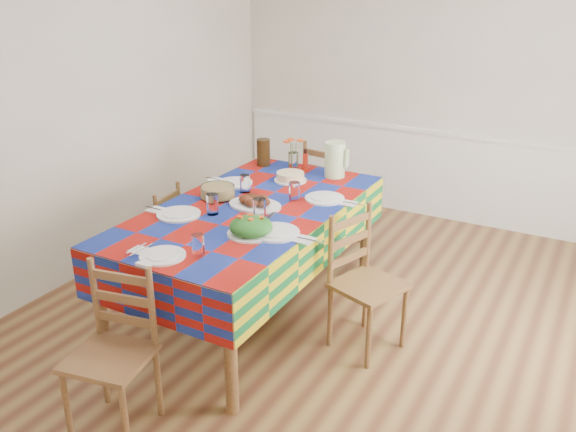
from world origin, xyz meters
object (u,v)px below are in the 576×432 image
(meat_platter, at_px, (255,202))
(chair_left, at_px, (157,238))
(dining_table, at_px, (250,220))
(green_pitcher, at_px, (335,160))
(chair_near, at_px, (114,353))
(chair_far, at_px, (331,195))
(chair_right, at_px, (364,283))
(tea_pitcher, at_px, (263,152))

(meat_platter, xyz_separation_m, chair_left, (-0.91, -0.03, -0.46))
(dining_table, distance_m, green_pitcher, 0.98)
(dining_table, relative_size, chair_near, 2.30)
(chair_near, xyz_separation_m, chair_far, (0.00, 2.78, 0.03))
(chair_near, height_order, chair_right, chair_right)
(chair_far, distance_m, chair_left, 1.64)
(chair_near, bearing_deg, chair_far, 79.49)
(green_pitcher, bearing_deg, meat_platter, -103.36)
(meat_platter, height_order, chair_near, chair_near)
(chair_right, bearing_deg, meat_platter, 107.79)
(meat_platter, xyz_separation_m, green_pitcher, (0.21, 0.89, 0.11))
(meat_platter, xyz_separation_m, tea_pitcher, (-0.45, 0.87, 0.08))
(tea_pitcher, relative_size, chair_far, 0.23)
(green_pitcher, xyz_separation_m, tea_pitcher, (-0.66, -0.02, -0.03))
(chair_near, height_order, chair_left, chair_near)
(meat_platter, relative_size, chair_far, 0.39)
(meat_platter, distance_m, chair_near, 1.48)
(chair_far, distance_m, chair_right, 1.64)
(dining_table, xyz_separation_m, chair_left, (-0.89, 0.01, -0.33))
(chair_near, relative_size, chair_left, 1.11)
(meat_platter, height_order, tea_pitcher, tea_pitcher)
(tea_pitcher, distance_m, chair_left, 1.15)
(dining_table, xyz_separation_m, chair_right, (0.88, 0.01, -0.28))
(tea_pitcher, bearing_deg, chair_left, -117.22)
(dining_table, height_order, green_pitcher, green_pitcher)
(green_pitcher, height_order, tea_pitcher, green_pitcher)
(dining_table, relative_size, green_pitcher, 7.69)
(green_pitcher, height_order, chair_near, green_pitcher)
(green_pitcher, distance_m, chair_left, 1.56)
(green_pitcher, distance_m, chair_far, 0.73)
(chair_near, distance_m, chair_far, 2.78)
(tea_pitcher, distance_m, chair_far, 0.79)
(meat_platter, bearing_deg, chair_far, 91.37)
(chair_near, distance_m, chair_right, 1.66)
(chair_far, height_order, chair_left, chair_far)
(chair_right, bearing_deg, dining_table, 109.98)
(chair_far, bearing_deg, chair_right, 130.71)
(green_pitcher, xyz_separation_m, chair_left, (-1.12, -0.91, -0.57))
(meat_platter, xyz_separation_m, chair_near, (-0.03, -1.42, -0.42))
(tea_pitcher, relative_size, chair_left, 0.27)
(tea_pitcher, distance_m, chair_near, 2.38)
(meat_platter, xyz_separation_m, chair_right, (0.86, -0.02, -0.41))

